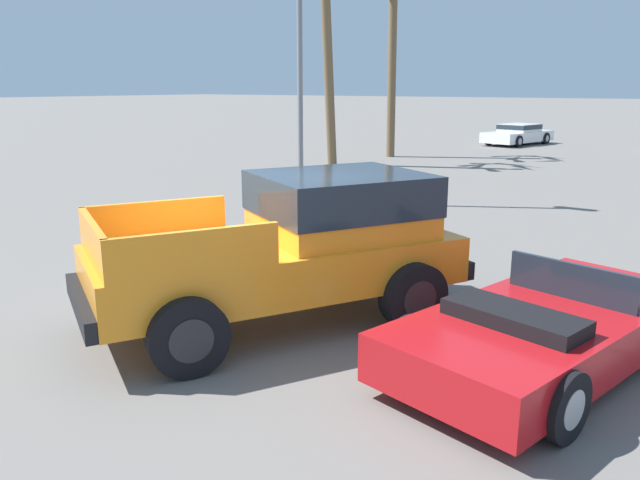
% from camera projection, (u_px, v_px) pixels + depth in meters
% --- Properties ---
extents(ground_plane, '(320.00, 320.00, 0.00)m').
position_uv_depth(ground_plane, '(240.00, 325.00, 8.18)').
color(ground_plane, slate).
extents(orange_pickup_truck, '(4.08, 5.28, 1.92)m').
position_uv_depth(orange_pickup_truck, '(302.00, 239.00, 8.18)').
color(orange_pickup_truck, orange).
rests_on(orange_pickup_truck, ground_plane).
extents(red_convertible_car, '(2.70, 4.44, 1.11)m').
position_uv_depth(red_convertible_car, '(547.00, 330.00, 6.86)').
color(red_convertible_car, '#B21419').
rests_on(red_convertible_car, ground_plane).
extents(parked_car_white, '(2.74, 4.74, 1.08)m').
position_uv_depth(parked_car_white, '(518.00, 134.00, 33.04)').
color(parked_car_white, white).
rests_on(parked_car_white, ground_plane).
extents(palm_tree_tall, '(3.08, 3.04, 8.23)m').
position_uv_depth(palm_tree_tall, '(393.00, 9.00, 25.98)').
color(palm_tree_tall, brown).
rests_on(palm_tree_tall, ground_plane).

